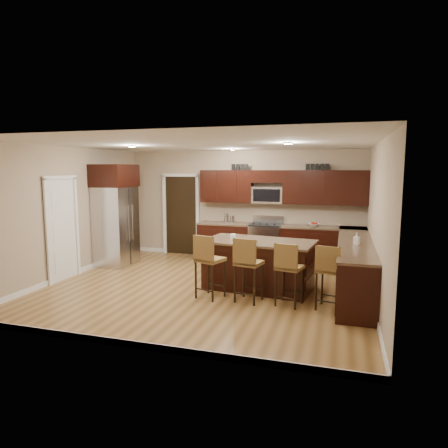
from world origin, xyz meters
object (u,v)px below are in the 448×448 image
(stool_right, at_px, (288,267))
(refrigerator, at_px, (116,214))
(range, at_px, (266,243))
(island, at_px, (259,266))
(stool_extra, at_px, (329,270))
(stool_left, at_px, (208,259))
(stool_mid, at_px, (247,262))

(stool_right, height_order, refrigerator, refrigerator)
(stool_right, bearing_deg, range, 120.17)
(island, bearing_deg, stool_extra, -25.90)
(island, distance_m, stool_left, 1.14)
(stool_mid, distance_m, refrigerator, 4.00)
(island, height_order, refrigerator, refrigerator)
(stool_mid, relative_size, stool_right, 1.05)
(refrigerator, bearing_deg, range, 21.88)
(refrigerator, height_order, stool_extra, refrigerator)
(stool_right, relative_size, stool_extra, 1.00)
(range, bearing_deg, island, -82.67)
(stool_left, xyz_separation_m, refrigerator, (-2.87, 1.74, 0.50))
(stool_left, distance_m, stool_mid, 0.70)
(island, relative_size, stool_mid, 1.94)
(stool_left, xyz_separation_m, stool_mid, (0.70, -0.00, -0.01))
(island, bearing_deg, stool_right, -45.00)
(stool_right, bearing_deg, refrigerator, 170.72)
(range, xyz_separation_m, stool_extra, (1.60, -3.06, 0.19))
(range, bearing_deg, stool_extra, -62.42)
(range, height_order, stool_right, range)
(range, distance_m, stool_mid, 3.08)
(range, xyz_separation_m, island, (0.29, -2.22, -0.04))
(stool_right, bearing_deg, stool_mid, -166.77)
(stool_mid, bearing_deg, stool_extra, 11.03)
(stool_left, relative_size, stool_mid, 1.02)
(range, xyz_separation_m, stool_mid, (0.27, -3.07, 0.22))
(stool_mid, relative_size, refrigerator, 0.47)
(range, distance_m, stool_right, 3.21)
(stool_right, bearing_deg, stool_left, -166.95)
(stool_left, height_order, refrigerator, refrigerator)
(stool_left, bearing_deg, range, 99.78)
(refrigerator, bearing_deg, stool_extra, -19.52)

